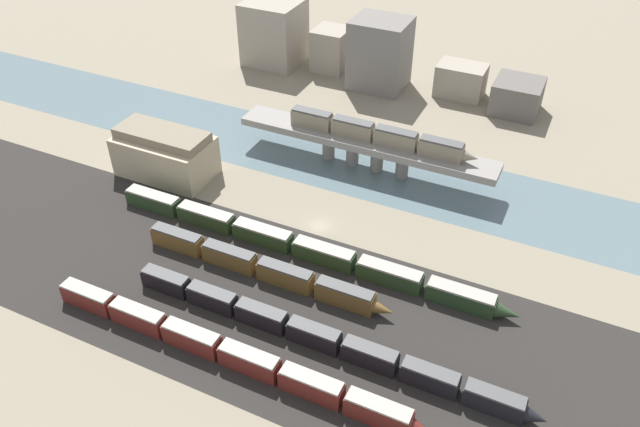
# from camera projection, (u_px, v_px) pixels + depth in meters

# --- Properties ---
(ground_plane) EXTENTS (400.00, 400.00, 0.00)m
(ground_plane) POSITION_uv_depth(u_px,v_px,m) (320.00, 226.00, 128.93)
(ground_plane) COLOR gray
(railbed_yard) EXTENTS (280.00, 42.00, 0.01)m
(railbed_yard) POSITION_uv_depth(u_px,v_px,m) (262.00, 301.00, 111.76)
(railbed_yard) COLOR #282623
(railbed_yard) RESTS_ON ground
(river_water) EXTENTS (320.00, 24.55, 0.01)m
(river_water) POSITION_uv_depth(u_px,v_px,m) (364.00, 167.00, 146.39)
(river_water) COLOR slate
(river_water) RESTS_ON ground
(bridge) EXTENTS (61.39, 7.65, 7.52)m
(bridge) POSITION_uv_depth(u_px,v_px,m) (365.00, 145.00, 142.78)
(bridge) COLOR gray
(bridge) RESTS_ON ground
(train_on_bridge) EXTENTS (44.19, 2.92, 4.12)m
(train_on_bridge) POSITION_uv_depth(u_px,v_px,m) (379.00, 134.00, 139.53)
(train_on_bridge) COLOR gray
(train_on_bridge) RESTS_ON bridge
(train_yard_near) EXTENTS (68.50, 2.86, 3.96)m
(train_yard_near) POSITION_uv_depth(u_px,v_px,m) (226.00, 352.00, 100.13)
(train_yard_near) COLOR #5B1E19
(train_yard_near) RESTS_ON ground
(train_yard_mid) EXTENTS (72.15, 2.79, 3.73)m
(train_yard_mid) POSITION_uv_depth(u_px,v_px,m) (320.00, 337.00, 102.68)
(train_yard_mid) COLOR black
(train_yard_mid) RESTS_ON ground
(train_yard_far) EXTENTS (50.47, 2.73, 4.08)m
(train_yard_far) POSITION_uv_depth(u_px,v_px,m) (262.00, 268.00, 115.76)
(train_yard_far) COLOR brown
(train_yard_far) RESTS_ON ground
(train_yard_outer) EXTENTS (83.64, 3.17, 3.62)m
(train_yard_outer) POSITION_uv_depth(u_px,v_px,m) (300.00, 247.00, 120.87)
(train_yard_outer) COLOR #23381E
(train_yard_outer) RESTS_ON ground
(warehouse_building) EXTENTS (21.55, 12.19, 11.23)m
(warehouse_building) POSITION_uv_depth(u_px,v_px,m) (165.00, 153.00, 141.07)
(warehouse_building) COLOR tan
(warehouse_building) RESTS_ON ground
(city_block_far_left) EXTENTS (16.28, 15.14, 18.68)m
(city_block_far_left) POSITION_uv_depth(u_px,v_px,m) (274.00, 32.00, 187.56)
(city_block_far_left) COLOR gray
(city_block_far_left) RESTS_ON ground
(city_block_left) EXTENTS (9.97, 10.11, 12.44)m
(city_block_left) POSITION_uv_depth(u_px,v_px,m) (331.00, 49.00, 185.19)
(city_block_left) COLOR gray
(city_block_left) RESTS_ON ground
(city_block_center) EXTENTS (15.33, 13.25, 19.56)m
(city_block_center) POSITION_uv_depth(u_px,v_px,m) (380.00, 54.00, 173.91)
(city_block_center) COLOR slate
(city_block_center) RESTS_ON ground
(city_block_right) EXTENTS (13.11, 8.74, 8.94)m
(city_block_right) POSITION_uv_depth(u_px,v_px,m) (461.00, 80.00, 172.69)
(city_block_right) COLOR gray
(city_block_right) RESTS_ON ground
(city_block_far_right) EXTENTS (12.28, 12.37, 8.66)m
(city_block_far_right) POSITION_uv_depth(u_px,v_px,m) (517.00, 96.00, 165.34)
(city_block_far_right) COLOR #605B56
(city_block_far_right) RESTS_ON ground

